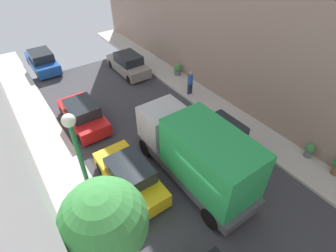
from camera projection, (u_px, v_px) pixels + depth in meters
ground at (211, 196)px, 11.85m from camera, size 32.00×32.00×0.00m
sidewalk_right at (280, 150)px, 14.04m from camera, size 2.00×44.00×0.15m
parked_car_left_3 at (130, 176)px, 11.83m from camera, size 1.78×4.20×1.57m
parked_car_left_4 at (83, 115)px, 15.42m from camera, size 1.78×4.20×1.57m
parked_car_left_5 at (42, 61)px, 20.95m from camera, size 1.78×4.20×1.57m
parked_car_right_2 at (221, 135)px, 14.03m from camera, size 1.78×4.20×1.57m
parked_car_right_3 at (128, 64)px, 20.54m from camera, size 1.78×4.20×1.57m
delivery_truck at (197, 153)px, 11.48m from camera, size 2.26×6.60×3.38m
pedestrian at (190, 82)px, 17.69m from camera, size 0.40×0.36×1.72m
street_tree_0 at (104, 222)px, 6.93m from camera, size 2.41×2.41×4.71m
potted_plant_3 at (309, 150)px, 13.32m from camera, size 0.45×0.45×0.79m
potted_plant_4 at (178, 69)px, 20.16m from camera, size 0.58×0.58×0.82m
lamp_post at (79, 155)px, 8.87m from camera, size 0.44×0.44×5.18m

